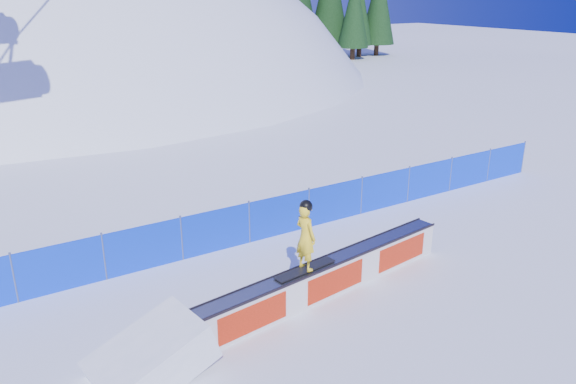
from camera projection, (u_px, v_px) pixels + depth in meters
ground at (384, 304)px, 12.72m from camera, size 160.00×160.00×0.00m
snow_hill at (71, 271)px, 52.24m from camera, size 64.00×64.00×64.00m
safety_fence at (280, 215)px, 16.09m from camera, size 22.05×0.05×1.30m
rail_box at (329, 277)px, 13.02m from camera, size 7.25×1.46×0.87m
snow_ramp at (152, 373)px, 10.43m from camera, size 2.39×1.68×1.39m
snowboarder at (306, 236)px, 12.14m from camera, size 1.60×0.60×1.65m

